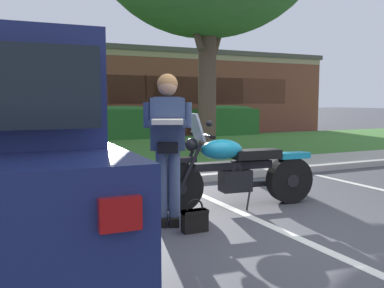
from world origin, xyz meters
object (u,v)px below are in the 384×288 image
rider_person (168,137)px  brick_building (16,93)px  hedge_center_left (122,122)px  hedge_center_right (226,120)px  motorcycle (242,170)px  handbag (195,219)px

rider_person → brick_building: bearing=93.0°
hedge_center_left → brick_building: bearing=117.7°
hedge_center_right → rider_person: bearing=-122.7°
motorcycle → hedge_center_right: (5.47, 10.01, 0.16)m
motorcycle → rider_person: (-1.20, -0.36, 0.52)m
motorcycle → brick_building: brick_building is taller
handbag → brick_building: bearing=93.5°
rider_person → handbag: bearing=-63.7°
hedge_center_left → handbag: bearing=-101.6°
motorcycle → hedge_center_right: motorcycle is taller
brick_building → handbag: bearing=-86.5°
motorcycle → hedge_center_left: 10.08m
handbag → rider_person: bearing=116.3°
rider_person → handbag: (0.17, -0.34, -0.86)m
brick_building → rider_person: bearing=-87.0°
motorcycle → brick_building: (-2.06, 16.14, 1.29)m
motorcycle → rider_person: 1.36m
rider_person → brick_building: (-0.85, 16.51, 0.78)m
motorcycle → rider_person: size_ratio=1.31×
hedge_center_left → brick_building: (-3.22, 6.13, 1.13)m
rider_person → hedge_center_right: 12.34m
motorcycle → brick_building: size_ratio=0.08×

